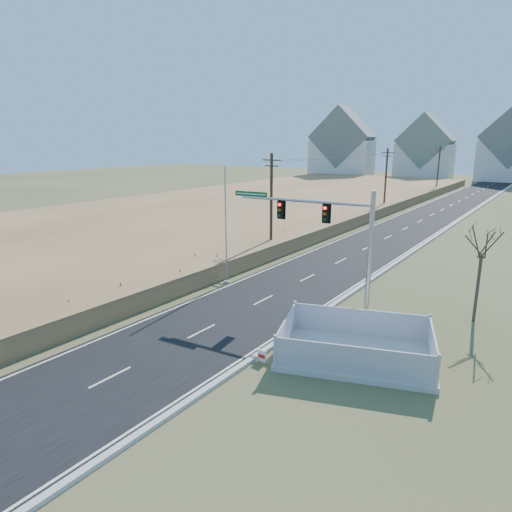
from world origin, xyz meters
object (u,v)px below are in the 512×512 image
Objects in this scene: fence_enclosure at (355,352)px; bare_tree at (483,240)px; traffic_signal_mast at (339,238)px; flagpole at (226,238)px; open_sign at (262,356)px.

bare_tree is at bearing 46.29° from fence_enclosure.
flagpole is at bearing 171.20° from traffic_signal_mast.
traffic_signal_mast is 1.58× the size of bare_tree.
open_sign is (-0.02, -7.99, -4.21)m from traffic_signal_mast.
flagpole reaches higher than bare_tree.
fence_enclosure is 10.03m from bare_tree.
open_sign is at bearing -94.63° from traffic_signal_mast.
open_sign is (-3.42, -2.92, 0.01)m from fence_enclosure.
open_sign is at bearing -158.16° from fence_enclosure.
open_sign is 12.78m from flagpole.
flagpole is (-8.92, 0.68, -1.20)m from traffic_signal_mast.
flagpole reaches higher than traffic_signal_mast.
bare_tree is (3.80, 8.14, 4.44)m from fence_enclosure.
open_sign is 0.07× the size of flagpole.
open_sign is at bearing -123.13° from bare_tree.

